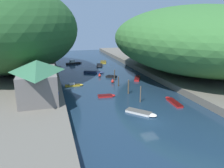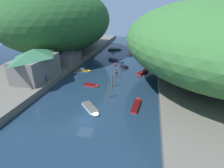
{
  "view_description": "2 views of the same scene",
  "coord_description": "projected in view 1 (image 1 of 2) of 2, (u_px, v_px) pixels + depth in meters",
  "views": [
    {
      "loc": [
        -14.68,
        -28.71,
        15.33
      ],
      "look_at": [
        -1.84,
        15.52,
        2.24
      ],
      "focal_mm": 35.0,
      "sensor_mm": 36.0,
      "label": 1
    },
    {
      "loc": [
        9.9,
        -23.2,
        17.56
      ],
      "look_at": [
        1.68,
        14.12,
        0.88
      ],
      "focal_mm": 28.0,
      "sensor_mm": 36.0,
      "label": 2
    }
  ],
  "objects": [
    {
      "name": "left_bank",
      "position": [
        15.0,
        81.0,
        55.86
      ],
      "size": [
        22.0,
        120.0,
        1.46
      ],
      "color": "#666056",
      "rests_on": "ground"
    },
    {
      "name": "mooring_post_middle",
      "position": [
        118.0,
        81.0,
        53.85
      ],
      "size": [
        0.27,
        0.27,
        2.54
      ],
      "color": "#4C3D2D",
      "rests_on": "water_surface"
    },
    {
      "name": "hillside_left",
      "position": [
        10.0,
        29.0,
        61.64
      ],
      "size": [
        37.35,
        52.29,
        23.96
      ],
      "color": "#285628",
      "rests_on": "left_bank"
    },
    {
      "name": "boat_far_upstream",
      "position": [
        95.0,
        72.0,
        67.63
      ],
      "size": [
        6.28,
        3.87,
        0.69
      ],
      "rotation": [
        0.0,
        0.0,
        4.25
      ],
      "color": "navy",
      "rests_on": "water_surface"
    },
    {
      "name": "channel_buoy_far",
      "position": [
        100.0,
        75.0,
        63.22
      ],
      "size": [
        0.8,
        0.8,
        1.2
      ],
      "color": "red",
      "rests_on": "water_surface"
    },
    {
      "name": "boat_navy_launch",
      "position": [
        103.0,
        62.0,
        86.25
      ],
      "size": [
        3.53,
        5.97,
        0.5
      ],
      "rotation": [
        0.0,
        0.0,
        6.02
      ],
      "color": "gold",
      "rests_on": "water_surface"
    },
    {
      "name": "boat_yellow_tender",
      "position": [
        74.0,
        85.0,
        54.27
      ],
      "size": [
        4.53,
        1.23,
        0.79
      ],
      "rotation": [
        0.0,
        0.0,
        4.7
      ],
      "color": "gold",
      "rests_on": "water_surface"
    },
    {
      "name": "mooring_post_second",
      "position": [
        128.0,
        87.0,
        48.08
      ],
      "size": [
        0.29,
        0.29,
        3.2
      ],
      "color": "brown",
      "rests_on": "water_surface"
    },
    {
      "name": "boat_white_cruiser",
      "position": [
        142.0,
        113.0,
        37.73
      ],
      "size": [
        4.93,
        5.18,
        0.43
      ],
      "rotation": [
        0.0,
        0.0,
        3.88
      ],
      "color": "silver",
      "rests_on": "water_surface"
    },
    {
      "name": "boathouse_shed",
      "position": [
        45.0,
        70.0,
        54.98
      ],
      "size": [
        5.76,
        10.49,
        4.44
      ],
      "color": "slate",
      "rests_on": "left_bank"
    },
    {
      "name": "boat_mid_channel",
      "position": [
        110.0,
        76.0,
        62.77
      ],
      "size": [
        3.5,
        3.38,
        0.54
      ],
      "rotation": [
        0.0,
        0.0,
        0.84
      ],
      "color": "black",
      "rests_on": "water_surface"
    },
    {
      "name": "hillside_right",
      "position": [
        192.0,
        39.0,
        61.78
      ],
      "size": [
        42.05,
        58.87,
        18.44
      ],
      "color": "#387033",
      "rests_on": "right_bank"
    },
    {
      "name": "boat_moored_right",
      "position": [
        100.0,
        66.0,
        78.35
      ],
      "size": [
        3.17,
        5.73,
        0.61
      ],
      "rotation": [
        0.0,
        0.0,
        2.92
      ],
      "color": "black",
      "rests_on": "water_surface"
    },
    {
      "name": "mooring_post_fourth",
      "position": [
        115.0,
        75.0,
        58.8
      ],
      "size": [
        0.26,
        0.26,
        3.06
      ],
      "color": "#4C3D2D",
      "rests_on": "water_surface"
    },
    {
      "name": "person_on_quay",
      "position": [
        52.0,
        94.0,
        40.36
      ],
      "size": [
        0.25,
        0.39,
        1.69
      ],
      "rotation": [
        0.0,
        0.0,
        1.64
      ],
      "color": "#282D3D",
      "rests_on": "left_bank"
    },
    {
      "name": "water_surface",
      "position": [
        104.0,
        78.0,
        62.36
      ],
      "size": [
        130.0,
        130.0,
        0.0
      ],
      "primitive_type": "plane",
      "color": "#192D42",
      "rests_on": "ground"
    },
    {
      "name": "waterfront_building",
      "position": [
        38.0,
        79.0,
        40.27
      ],
      "size": [
        7.08,
        12.83,
        7.29
      ],
      "color": "slate",
      "rests_on": "left_bank"
    },
    {
      "name": "mooring_post_nearest",
      "position": [
        140.0,
        94.0,
        42.99
      ],
      "size": [
        0.21,
        0.21,
        3.33
      ],
      "color": "brown",
      "rests_on": "water_surface"
    },
    {
      "name": "boat_near_quay",
      "position": [
        137.0,
        78.0,
        61.05
      ],
      "size": [
        3.71,
        5.79,
        0.64
      ],
      "rotation": [
        0.0,
        0.0,
        5.82
      ],
      "color": "red",
      "rests_on": "water_surface"
    },
    {
      "name": "person_by_boathouse",
      "position": [
        58.0,
        94.0,
        40.44
      ],
      "size": [
        0.32,
        0.43,
        1.69
      ],
      "rotation": [
        0.0,
        0.0,
        1.27
      ],
      "color": "#282D3D",
      "rests_on": "left_bank"
    },
    {
      "name": "boat_red_skiff",
      "position": [
        74.0,
        63.0,
        82.74
      ],
      "size": [
        6.42,
        3.48,
        1.61
      ],
      "rotation": [
        0.0,
        0.0,
        5.03
      ],
      "color": "black",
      "rests_on": "water_surface"
    },
    {
      "name": "channel_buoy_near",
      "position": [
        113.0,
        81.0,
        56.94
      ],
      "size": [
        0.78,
        0.78,
        1.17
      ],
      "color": "red",
      "rests_on": "water_surface"
    },
    {
      "name": "boat_cabin_cruiser",
      "position": [
        107.0,
        96.0,
        46.56
      ],
      "size": [
        3.83,
        1.7,
        0.39
      ],
      "rotation": [
        0.0,
        0.0,
        4.64
      ],
      "color": "red",
      "rests_on": "water_surface"
    },
    {
      "name": "boat_far_right_bank",
      "position": [
        173.0,
        101.0,
        43.16
      ],
      "size": [
        1.8,
        6.14,
        0.44
      ],
      "rotation": [
        0.0,
        0.0,
        6.19
      ],
      "color": "red",
      "rests_on": "water_surface"
    },
    {
      "name": "right_bank",
      "position": [
        177.0,
        70.0,
        68.47
      ],
      "size": [
        22.0,
        120.0,
        1.46
      ],
      "color": "#666056",
      "rests_on": "ground"
    }
  ]
}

